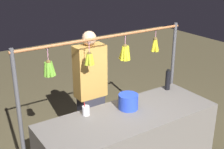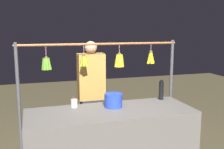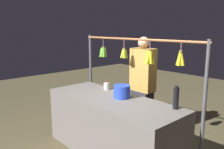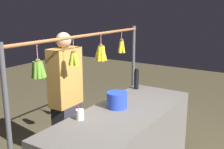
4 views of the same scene
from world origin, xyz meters
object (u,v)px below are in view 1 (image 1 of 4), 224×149
(water_bottle, at_px, (168,80))
(vendor_person, at_px, (91,94))
(blue_bucket, at_px, (128,102))
(drink_cup, at_px, (86,111))

(water_bottle, relative_size, vendor_person, 0.17)
(blue_bucket, distance_m, vendor_person, 0.63)
(blue_bucket, distance_m, drink_cup, 0.50)
(water_bottle, distance_m, drink_cup, 1.23)
(water_bottle, bearing_deg, vendor_person, -26.96)
(drink_cup, bearing_deg, blue_bucket, 164.19)
(blue_bucket, xyz_separation_m, drink_cup, (0.48, -0.13, -0.04))
(vendor_person, bearing_deg, water_bottle, 153.04)
(drink_cup, relative_size, vendor_person, 0.09)
(water_bottle, height_order, blue_bucket, water_bottle)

